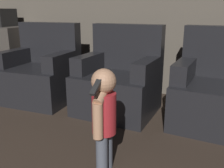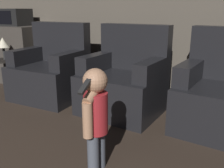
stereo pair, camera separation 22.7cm
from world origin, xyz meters
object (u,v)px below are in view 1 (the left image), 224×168
object	(u,v)px
armchair_right	(219,93)
person_toddler	(104,114)
armchair_middle	(119,82)
armchair_left	(41,74)

from	to	relation	value
armchair_right	person_toddler	xyz separation A→B (m)	(-0.79, -1.16, 0.11)
armchair_middle	armchair_right	size ratio (longest dim) A/B	1.00
armchair_left	armchair_right	xyz separation A→B (m)	(2.18, -0.00, 0.00)
person_toddler	armchair_right	bearing A→B (deg)	145.74
armchair_left	armchair_right	size ratio (longest dim) A/B	1.00
armchair_left	armchair_middle	world-z (taller)	same
armchair_left	person_toddler	xyz separation A→B (m)	(1.39, -1.16, 0.11)
armchair_right	armchair_left	bearing A→B (deg)	-174.40
armchair_right	armchair_middle	bearing A→B (deg)	-174.40
person_toddler	armchair_middle	bearing A→B (deg)	-165.43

